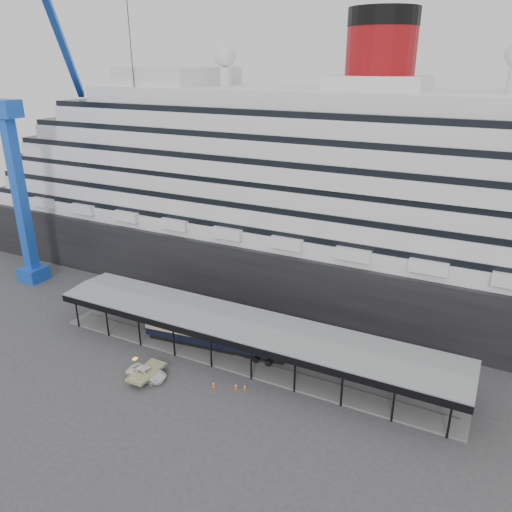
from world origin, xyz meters
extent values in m
plane|color=#39393C|center=(0.00, 0.00, 0.00)|extent=(200.00, 200.00, 0.00)
cube|color=black|center=(0.00, 32.00, 5.00)|extent=(130.00, 30.00, 10.00)
cylinder|color=maroon|center=(8.00, 32.00, 37.40)|extent=(10.00, 10.00, 9.00)
cylinder|color=black|center=(8.00, 32.00, 42.65)|extent=(10.10, 10.10, 2.50)
sphere|color=silver|center=(-18.00, 32.00, 37.70)|extent=(3.60, 3.60, 3.60)
cube|color=slate|center=(0.00, 5.00, 0.12)|extent=(56.00, 8.00, 0.24)
cube|color=slate|center=(0.00, 4.28, 0.28)|extent=(54.00, 0.08, 0.10)
cube|color=slate|center=(0.00, 5.72, 0.28)|extent=(54.00, 0.08, 0.10)
cube|color=black|center=(0.00, 0.50, 4.45)|extent=(56.00, 0.18, 0.90)
cube|color=black|center=(0.00, 9.50, 4.45)|extent=(56.00, 0.18, 0.90)
cube|color=slate|center=(0.00, 5.00, 5.18)|extent=(56.00, 9.00, 0.24)
cube|color=blue|center=(-46.00, 10.00, 1.20)|extent=(4.00, 4.00, 2.40)
cube|color=blue|center=(-46.00, 10.00, 15.40)|extent=(1.80, 1.80, 26.00)
cube|color=blue|center=(-46.00, 10.00, 29.80)|extent=(5.00, 3.20, 2.80)
cube|color=blue|center=(-37.61, 15.88, 39.20)|extent=(12.92, 17.86, 16.80)
cylinder|color=black|center=(-29.22, 21.75, 23.60)|extent=(0.12, 0.12, 47.21)
imported|color=white|center=(-8.76, -4.85, 0.71)|extent=(5.14, 2.39, 1.43)
cube|color=black|center=(-4.57, 5.00, 0.57)|extent=(19.86, 4.57, 0.66)
cube|color=black|center=(-4.57, 5.00, 1.41)|extent=(20.84, 5.05, 1.03)
cube|color=#C7B88F|center=(-4.57, 5.00, 2.54)|extent=(20.84, 5.09, 1.22)
cube|color=black|center=(-4.57, 5.00, 3.34)|extent=(20.84, 5.05, 0.38)
cube|color=#FA520D|center=(-0.41, -2.66, 0.02)|extent=(0.44, 0.44, 0.03)
cone|color=#FA520D|center=(-0.41, -2.66, 0.38)|extent=(0.37, 0.37, 0.73)
cylinder|color=white|center=(-0.41, -2.66, 0.45)|extent=(0.23, 0.23, 0.14)
cube|color=#D3570B|center=(3.23, -1.39, 0.01)|extent=(0.47, 0.47, 0.03)
cone|color=#D3570B|center=(3.23, -1.39, 0.36)|extent=(0.40, 0.40, 0.68)
cylinder|color=white|center=(3.23, -1.39, 0.42)|extent=(0.22, 0.22, 0.13)
cube|color=#ED4C0D|center=(2.16, -1.69, 0.01)|extent=(0.45, 0.45, 0.03)
cone|color=#ED4C0D|center=(2.16, -1.69, 0.35)|extent=(0.38, 0.38, 0.66)
cylinder|color=white|center=(2.16, -1.69, 0.41)|extent=(0.21, 0.21, 0.13)
camera|label=1|loc=(27.02, -45.35, 36.81)|focal=35.00mm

